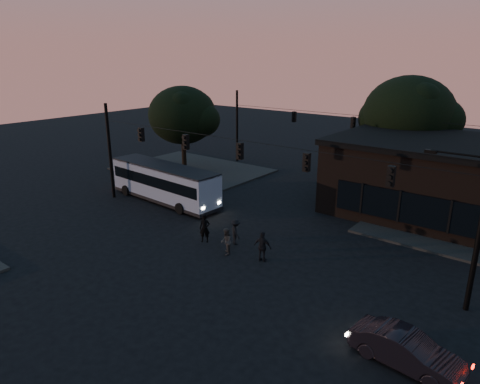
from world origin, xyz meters
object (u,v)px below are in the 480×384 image
Objects in this scene: pedestrian_a at (205,228)px; pedestrian_d at (236,232)px; pedestrian_c at (263,247)px; bus at (164,181)px; building at (447,179)px; pedestrian_b at (226,242)px; car at (406,350)px.

pedestrian_d is at bearing -3.30° from pedestrian_a.
pedestrian_d is at bearing -27.65° from pedestrian_c.
bus is at bearing -26.45° from pedestrian_c.
bus is (-17.99, -10.08, -1.08)m from building.
building reaches higher than pedestrian_b.
pedestrian_c is at bearing 69.78° from pedestrian_b.
pedestrian_c is at bearing -14.22° from bus.
pedestrian_c is 2.76m from pedestrian_d.
building is 15.63m from pedestrian_d.
pedestrian_c is (2.15, 0.59, 0.08)m from pedestrian_b.
pedestrian_a is at bearing -8.65° from pedestrian_c.
bus is at bearing -150.74° from building.
car is at bearing 148.83° from pedestrian_c.
pedestrian_c is 1.10× the size of pedestrian_d.
pedestrian_d is (-2.61, 0.87, -0.08)m from pedestrian_c.
pedestrian_a is at bearing -126.60° from building.
bus is at bearing -148.95° from pedestrian_b.
bus is 6.54× the size of pedestrian_b.
car is 2.53× the size of pedestrian_b.
bus reaches higher than pedestrian_b.
bus is at bearing 15.13° from pedestrian_d.
car is (21.02, -7.32, -0.96)m from bus.
building is 8.75× the size of pedestrian_c.
car is 2.27× the size of pedestrian_a.
pedestrian_c is at bearing -166.41° from pedestrian_d.
pedestrian_a reaches higher than pedestrian_d.
pedestrian_a is at bearing 60.50° from pedestrian_d.
building reaches higher than car.
building is 16.62m from pedestrian_b.
car is (3.03, -17.40, -2.04)m from building.
pedestrian_b is 2.23m from pedestrian_c.
building is 15.14m from pedestrian_c.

